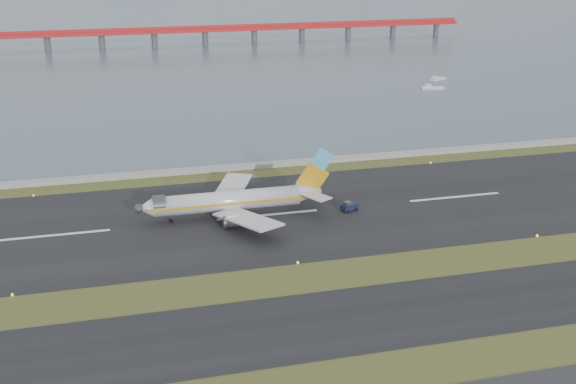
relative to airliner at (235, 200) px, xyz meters
name	(u,v)px	position (x,y,z in m)	size (l,w,h in m)	color
ground	(310,284)	(6.18, -30.74, -3.46)	(1000.00, 1000.00, 0.00)	#384B1A
taxiway_strip	(334,322)	(6.18, -42.74, -3.41)	(1000.00, 18.00, 0.10)	black
runway_strip	(268,215)	(6.18, -0.74, -3.41)	(1000.00, 45.00, 0.10)	black
seawall	(239,167)	(6.18, 29.26, -2.96)	(1000.00, 2.50, 1.00)	#969691
bay_water	(137,5)	(6.18, 429.26, -3.46)	(1400.00, 800.00, 1.30)	#475666
red_pier	(205,31)	(26.18, 219.26, 3.82)	(260.00, 5.00, 10.20)	#B01E1E
airliner	(235,200)	(0.00, 0.00, 0.00)	(38.52, 32.89, 12.80)	silver
pushback_tug	(349,207)	(22.27, -2.58, -2.48)	(3.57, 2.75, 2.02)	#121A33
workboat_near	(432,88)	(88.40, 100.31, -2.87)	(8.05, 4.33, 1.87)	silver
workboat_far	(437,79)	(97.10, 114.54, -2.92)	(7.28, 4.80, 1.70)	silver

